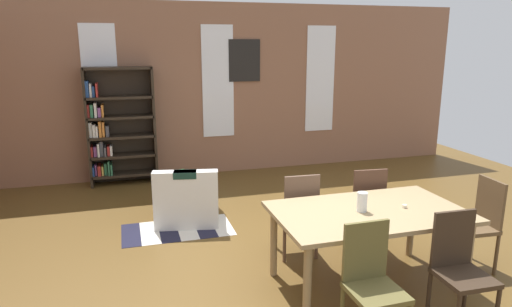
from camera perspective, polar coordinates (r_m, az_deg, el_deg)
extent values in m
plane|color=brown|center=(4.70, 6.02, -15.42)|extent=(10.73, 10.73, 0.00)
cube|color=#936349|center=(8.08, -4.88, 7.94)|extent=(9.25, 0.12, 2.95)
cube|color=white|center=(7.84, -18.85, 8.17)|extent=(0.55, 0.02, 1.92)
cube|color=white|center=(8.00, -4.80, 8.94)|extent=(0.55, 0.02, 1.92)
cube|color=white|center=(8.59, 8.04, 9.18)|extent=(0.55, 0.02, 1.92)
cube|color=#9C825A|center=(4.40, 13.98, -7.18)|extent=(1.78, 1.06, 0.04)
cylinder|color=#9C825A|center=(3.88, 6.44, -16.00)|extent=(0.07, 0.07, 0.72)
cylinder|color=#9C825A|center=(4.67, 25.02, -11.92)|extent=(0.07, 0.07, 0.72)
cylinder|color=#9C825A|center=(4.60, 2.24, -10.97)|extent=(0.07, 0.07, 0.72)
cylinder|color=#9C825A|center=(5.28, 18.88, -8.38)|extent=(0.07, 0.07, 0.72)
cylinder|color=silver|center=(4.32, 13.15, -5.93)|extent=(0.09, 0.09, 0.18)
cylinder|color=silver|center=(4.55, 18.12, -6.30)|extent=(0.04, 0.04, 0.03)
cube|color=brown|center=(3.69, 14.81, -16.51)|extent=(0.40, 0.40, 0.04)
cube|color=brown|center=(3.72, 13.54, -11.87)|extent=(0.38, 0.03, 0.50)
cylinder|color=brown|center=(4.03, 15.50, -17.70)|extent=(0.04, 0.04, 0.43)
cube|color=#4A3023|center=(5.36, 13.07, -6.62)|extent=(0.43, 0.43, 0.04)
cube|color=#4A3023|center=(5.12, 14.06, -4.68)|extent=(0.38, 0.06, 0.50)
cylinder|color=#4A3023|center=(5.67, 13.88, -8.07)|extent=(0.04, 0.04, 0.43)
cylinder|color=#4A3023|center=(5.53, 10.46, -8.45)|extent=(0.04, 0.04, 0.43)
cylinder|color=#4A3023|center=(5.37, 15.50, -9.43)|extent=(0.04, 0.04, 0.43)
cylinder|color=#4A3023|center=(5.23, 11.91, -9.87)|extent=(0.04, 0.04, 0.43)
cube|color=brown|center=(5.03, 5.02, -7.66)|extent=(0.42, 0.42, 0.04)
cube|color=brown|center=(4.78, 5.77, -5.65)|extent=(0.38, 0.05, 0.50)
cylinder|color=brown|center=(5.33, 6.23, -9.15)|extent=(0.04, 0.04, 0.43)
cylinder|color=brown|center=(5.23, 2.45, -9.55)|extent=(0.04, 0.04, 0.43)
cylinder|color=brown|center=(5.03, 7.60, -10.68)|extent=(0.04, 0.04, 0.43)
cylinder|color=brown|center=(4.92, 3.59, -11.15)|extent=(0.04, 0.04, 0.43)
cube|color=#342619|center=(4.13, 24.67, -13.95)|extent=(0.41, 0.41, 0.04)
cube|color=#342619|center=(4.15, 23.42, -9.84)|extent=(0.38, 0.04, 0.50)
cylinder|color=#342619|center=(4.26, 20.82, -16.26)|extent=(0.04, 0.04, 0.43)
cylinder|color=#342619|center=(4.46, 24.75, -15.23)|extent=(0.04, 0.04, 0.43)
cube|color=brown|center=(5.18, 25.37, -8.37)|extent=(0.43, 0.43, 0.04)
cube|color=brown|center=(5.21, 27.27, -5.53)|extent=(0.06, 0.38, 0.50)
cylinder|color=brown|center=(5.30, 22.35, -10.33)|extent=(0.04, 0.04, 0.43)
cylinder|color=brown|center=(5.04, 24.68, -11.84)|extent=(0.04, 0.04, 0.43)
cylinder|color=brown|center=(5.50, 25.49, -9.75)|extent=(0.04, 0.04, 0.43)
cylinder|color=brown|center=(5.25, 27.89, -11.14)|extent=(0.04, 0.04, 0.43)
cube|color=#2D2319|center=(7.73, -20.32, 2.99)|extent=(0.04, 0.34, 1.91)
cube|color=#2D2319|center=(7.73, -12.65, 3.51)|extent=(0.04, 0.34, 1.91)
cube|color=#2D2319|center=(7.87, -16.50, 3.46)|extent=(1.07, 0.01, 1.91)
cube|color=#2D2319|center=(7.89, -16.10, -2.44)|extent=(1.03, 0.34, 0.04)
cube|color=#284C8C|center=(7.88, -19.67, -1.99)|extent=(0.03, 0.25, 0.16)
cube|color=#8C4C8C|center=(7.87, -19.39, -1.90)|extent=(0.03, 0.18, 0.18)
cube|color=#B22D28|center=(7.87, -19.01, -1.92)|extent=(0.05, 0.25, 0.16)
cube|color=gold|center=(7.87, -18.64, -1.95)|extent=(0.03, 0.21, 0.15)
cube|color=#33724C|center=(7.87, -18.29, -1.78)|extent=(0.05, 0.17, 0.19)
cube|color=#33724C|center=(7.86, -17.94, -1.60)|extent=(0.03, 0.29, 0.23)
cube|color=#33724C|center=(7.86, -17.65, -1.78)|extent=(0.03, 0.26, 0.18)
cube|color=#2D2319|center=(7.81, -16.25, -0.19)|extent=(1.03, 0.34, 0.04)
cube|color=#B22D28|center=(7.80, -19.84, 0.30)|extent=(0.03, 0.23, 0.17)
cube|color=#8C4C8C|center=(7.80, -19.46, 0.30)|extent=(0.05, 0.19, 0.16)
cube|color=white|center=(7.79, -19.10, 0.52)|extent=(0.03, 0.27, 0.21)
cube|color=#4C4C51|center=(7.79, -18.75, 0.66)|extent=(0.05, 0.19, 0.24)
cube|color=#4C4C51|center=(7.79, -18.36, 0.34)|extent=(0.03, 0.28, 0.15)
cube|color=#B22D28|center=(7.79, -17.98, 0.38)|extent=(0.04, 0.21, 0.15)
cube|color=white|center=(7.79, -17.67, 0.43)|extent=(0.04, 0.21, 0.16)
cube|color=#2D2319|center=(7.74, -16.41, 2.10)|extent=(1.03, 0.34, 0.04)
cube|color=white|center=(7.73, -20.00, 2.86)|extent=(0.04, 0.20, 0.24)
cube|color=white|center=(7.73, -19.61, 2.76)|extent=(0.04, 0.25, 0.20)
cube|color=white|center=(7.73, -19.29, 2.70)|extent=(0.03, 0.27, 0.18)
cube|color=orange|center=(7.72, -18.92, 3.01)|extent=(0.04, 0.28, 0.26)
cube|color=orange|center=(7.72, -18.57, 2.97)|extent=(0.04, 0.21, 0.24)
cube|color=#4C4C51|center=(7.73, -18.12, 2.76)|extent=(0.05, 0.20, 0.17)
cube|color=#2D2319|center=(7.69, -16.57, 4.42)|extent=(1.03, 0.34, 0.04)
cube|color=#B22D28|center=(7.69, -20.23, 5.06)|extent=(0.03, 0.20, 0.20)
cube|color=#33724C|center=(7.68, -19.87, 5.08)|extent=(0.04, 0.24, 0.20)
cube|color=white|center=(7.68, -19.45, 5.21)|extent=(0.04, 0.25, 0.23)
cube|color=#8C4C8C|center=(7.68, -19.02, 4.96)|extent=(0.05, 0.24, 0.15)
cube|color=orange|center=(7.68, -18.66, 5.15)|extent=(0.03, 0.24, 0.20)
cube|color=#2D2319|center=(7.64, -16.73, 6.78)|extent=(1.03, 0.34, 0.04)
cube|color=#284C8C|center=(7.65, -20.38, 7.61)|extent=(0.05, 0.25, 0.25)
cube|color=white|center=(7.65, -20.00, 7.48)|extent=(0.03, 0.21, 0.21)
cube|color=#284C8C|center=(7.65, -19.67, 7.34)|extent=(0.04, 0.21, 0.17)
cube|color=#B22D28|center=(7.64, -19.31, 7.54)|extent=(0.03, 0.28, 0.21)
cube|color=#2D2319|center=(7.61, -16.97, 10.20)|extent=(1.03, 0.34, 0.04)
cube|color=silver|center=(6.11, -8.52, -6.35)|extent=(0.94, 0.94, 0.40)
cube|color=silver|center=(5.69, -8.83, -3.90)|extent=(0.82, 0.31, 0.35)
cube|color=silver|center=(6.01, -5.37, -3.83)|extent=(0.26, 0.73, 0.15)
cube|color=silver|center=(6.06, -11.83, -3.94)|extent=(0.26, 0.73, 0.15)
cube|color=#19382D|center=(5.65, -8.88, -2.60)|extent=(0.31, 0.22, 0.08)
cylinder|color=silver|center=(6.85, -9.12, -5.12)|extent=(0.29, 0.29, 0.18)
sphere|color=#2D6B33|center=(6.78, -9.19, -3.34)|extent=(0.33, 0.33, 0.33)
cube|color=#1E1E33|center=(5.83, -15.39, -9.79)|extent=(0.23, 0.72, 0.01)
cube|color=silver|center=(5.83, -13.14, -9.63)|extent=(0.23, 0.72, 0.01)
cube|color=#1E1E33|center=(5.85, -10.91, -9.46)|extent=(0.23, 0.72, 0.01)
cube|color=silver|center=(5.87, -8.68, -9.28)|extent=(0.23, 0.72, 0.01)
cube|color=#1E1E33|center=(5.90, -6.48, -9.08)|extent=(0.23, 0.72, 0.01)
cube|color=silver|center=(5.94, -4.31, -8.88)|extent=(0.23, 0.72, 0.01)
cube|color=black|center=(8.08, -1.47, 11.57)|extent=(0.56, 0.03, 0.72)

